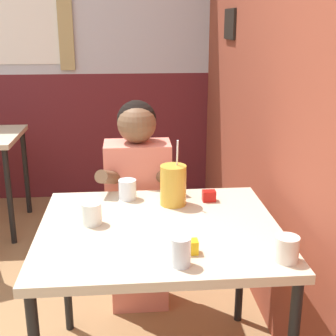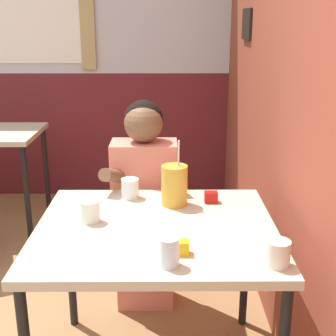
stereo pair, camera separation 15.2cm
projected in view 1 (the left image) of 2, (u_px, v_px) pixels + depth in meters
brick_wall_right at (253, 53)px, 2.70m from camera, size 0.08×4.65×2.70m
back_wall at (40, 42)px, 3.87m from camera, size 5.80×0.09×2.70m
main_table at (159, 241)px, 1.91m from camera, size 0.97×0.85×0.74m
person_seated at (138, 204)px, 2.48m from camera, size 0.42×0.40×1.15m
cocktail_pitcher at (173, 185)px, 2.09m from camera, size 0.12×0.12×0.30m
glass_near_pitcher at (127, 189)px, 2.17m from camera, size 0.08×0.08×0.09m
glass_center at (92, 214)px, 1.90m from camera, size 0.08×0.08×0.09m
glass_far_side at (287, 249)px, 1.61m from camera, size 0.08×0.08×0.09m
glass_by_brick at (181, 252)px, 1.57m from camera, size 0.07×0.07×0.10m
condiment_ketchup at (209, 196)px, 2.15m from camera, size 0.06×0.04×0.05m
condiment_mustard at (190, 247)px, 1.66m from camera, size 0.06×0.04×0.05m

